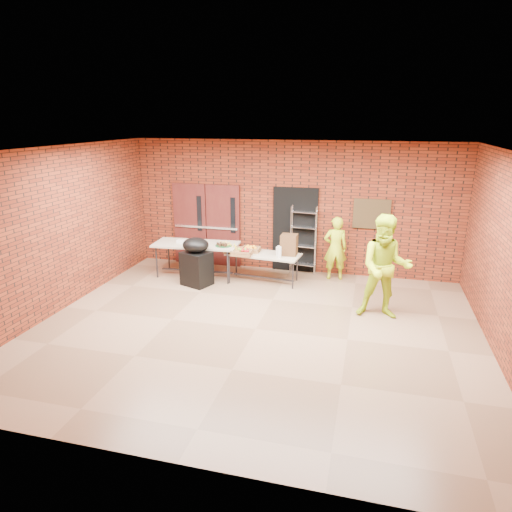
{
  "coord_description": "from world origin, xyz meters",
  "views": [
    {
      "loc": [
        1.9,
        -7.34,
        3.72
      ],
      "look_at": [
        -0.36,
        1.4,
        0.96
      ],
      "focal_mm": 32.0,
      "sensor_mm": 36.0,
      "label": 1
    }
  ],
  "objects_px": {
    "coffee_dispenser": "(289,245)",
    "covered_grill": "(196,261)",
    "wire_rack": "(303,240)",
    "table_right": "(263,256)",
    "volunteer_woman": "(335,248)",
    "volunteer_man": "(385,267)",
    "table_left": "(196,246)"
  },
  "relations": [
    {
      "from": "covered_grill",
      "to": "volunteer_woman",
      "type": "relative_size",
      "value": 0.74
    },
    {
      "from": "table_left",
      "to": "coffee_dispenser",
      "type": "relative_size",
      "value": 4.33
    },
    {
      "from": "wire_rack",
      "to": "volunteer_woman",
      "type": "relative_size",
      "value": 1.11
    },
    {
      "from": "wire_rack",
      "to": "table_left",
      "type": "relative_size",
      "value": 0.82
    },
    {
      "from": "volunteer_man",
      "to": "table_left",
      "type": "bearing_deg",
      "value": 161.19
    },
    {
      "from": "volunteer_woman",
      "to": "volunteer_man",
      "type": "height_order",
      "value": "volunteer_man"
    },
    {
      "from": "coffee_dispenser",
      "to": "volunteer_woman",
      "type": "bearing_deg",
      "value": 29.97
    },
    {
      "from": "coffee_dispenser",
      "to": "table_left",
      "type": "bearing_deg",
      "value": -178.36
    },
    {
      "from": "table_right",
      "to": "covered_grill",
      "type": "height_order",
      "value": "covered_grill"
    },
    {
      "from": "wire_rack",
      "to": "volunteer_man",
      "type": "bearing_deg",
      "value": -41.2
    },
    {
      "from": "table_left",
      "to": "volunteer_man",
      "type": "xyz_separation_m",
      "value": [
        4.33,
        -1.31,
        0.25
      ]
    },
    {
      "from": "covered_grill",
      "to": "wire_rack",
      "type": "bearing_deg",
      "value": 53.81
    },
    {
      "from": "coffee_dispenser",
      "to": "covered_grill",
      "type": "bearing_deg",
      "value": -162.91
    },
    {
      "from": "table_left",
      "to": "volunteer_woman",
      "type": "distance_m",
      "value": 3.31
    },
    {
      "from": "volunteer_woman",
      "to": "covered_grill",
      "type": "bearing_deg",
      "value": 9.78
    },
    {
      "from": "table_left",
      "to": "volunteer_man",
      "type": "bearing_deg",
      "value": -20.48
    },
    {
      "from": "table_right",
      "to": "covered_grill",
      "type": "distance_m",
      "value": 1.55
    },
    {
      "from": "wire_rack",
      "to": "table_right",
      "type": "distance_m",
      "value": 1.19
    },
    {
      "from": "table_left",
      "to": "covered_grill",
      "type": "xyz_separation_m",
      "value": [
        0.22,
        -0.56,
        -0.2
      ]
    },
    {
      "from": "table_left",
      "to": "covered_grill",
      "type": "bearing_deg",
      "value": -72.42
    },
    {
      "from": "wire_rack",
      "to": "volunteer_woman",
      "type": "height_order",
      "value": "wire_rack"
    },
    {
      "from": "table_right",
      "to": "coffee_dispenser",
      "type": "relative_size",
      "value": 3.68
    },
    {
      "from": "covered_grill",
      "to": "volunteer_man",
      "type": "bearing_deg",
      "value": 10.96
    },
    {
      "from": "volunteer_woman",
      "to": "volunteer_man",
      "type": "distance_m",
      "value": 2.25
    },
    {
      "from": "table_left",
      "to": "table_right",
      "type": "bearing_deg",
      "value": -3.55
    },
    {
      "from": "wire_rack",
      "to": "covered_grill",
      "type": "height_order",
      "value": "wire_rack"
    },
    {
      "from": "covered_grill",
      "to": "volunteer_man",
      "type": "height_order",
      "value": "volunteer_man"
    },
    {
      "from": "table_left",
      "to": "volunteer_woman",
      "type": "xyz_separation_m",
      "value": [
        3.24,
        0.64,
        0.0
      ]
    },
    {
      "from": "covered_grill",
      "to": "coffee_dispenser",
      "type": "bearing_deg",
      "value": 38.41
    },
    {
      "from": "volunteer_woman",
      "to": "volunteer_man",
      "type": "bearing_deg",
      "value": 107.33
    },
    {
      "from": "table_left",
      "to": "volunteer_woman",
      "type": "height_order",
      "value": "volunteer_woman"
    },
    {
      "from": "wire_rack",
      "to": "table_right",
      "type": "height_order",
      "value": "wire_rack"
    }
  ]
}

